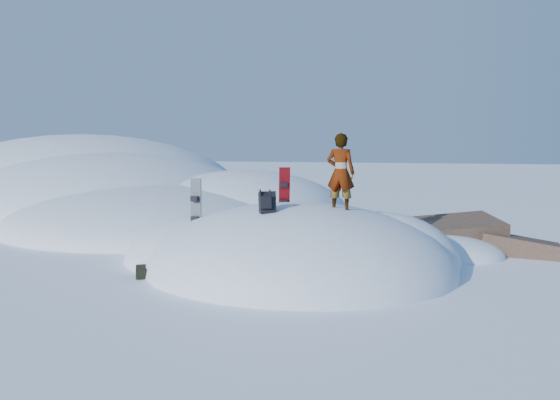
% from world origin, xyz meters
% --- Properties ---
extents(ground, '(120.00, 120.00, 0.00)m').
position_xyz_m(ground, '(0.00, 0.00, 0.00)').
color(ground, white).
rests_on(ground, ground).
extents(snow_mound, '(8.00, 6.00, 3.00)m').
position_xyz_m(snow_mound, '(-0.17, 0.24, 0.00)').
color(snow_mound, white).
rests_on(snow_mound, ground).
extents(snow_ridge, '(21.50, 18.50, 6.40)m').
position_xyz_m(snow_ridge, '(-10.43, 9.85, 0.00)').
color(snow_ridge, white).
rests_on(snow_ridge, ground).
extents(rock_outcrop, '(4.68, 4.41, 1.68)m').
position_xyz_m(rock_outcrop, '(3.72, 3.01, 0.01)').
color(rock_outcrop, brown).
rests_on(rock_outcrop, ground).
extents(snowboard_red, '(0.31, 0.29, 1.35)m').
position_xyz_m(snowboard_red, '(-0.44, 0.49, 1.62)').
color(snowboard_red, '#B30912').
rests_on(snowboard_red, snow_mound).
extents(snowboard_dark, '(0.30, 0.21, 1.57)m').
position_xyz_m(snowboard_dark, '(-2.44, 0.01, 1.25)').
color(snowboard_dark, black).
rests_on(snowboard_dark, snow_mound).
extents(backpack, '(0.43, 0.47, 0.54)m').
position_xyz_m(backpack, '(-0.50, -0.91, 1.61)').
color(backpack, black).
rests_on(backpack, snow_mound).
extents(gear_pile, '(1.01, 0.80, 0.26)m').
position_xyz_m(gear_pile, '(-2.85, -1.24, 0.13)').
color(gear_pile, black).
rests_on(gear_pile, ground).
extents(person, '(0.67, 0.50, 1.69)m').
position_xyz_m(person, '(0.94, -0.15, 2.21)').
color(person, slate).
rests_on(person, snow_mound).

